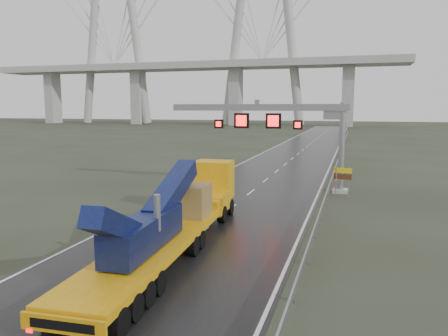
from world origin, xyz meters
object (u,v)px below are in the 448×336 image
(sign_gantry, at_px, (282,122))
(exit_sign_pair, at_px, (343,176))
(striped_barrier, at_px, (339,185))
(heavy_haul_truck, at_px, (182,212))

(sign_gantry, height_order, exit_sign_pair, sign_gantry)
(sign_gantry, xyz_separation_m, exit_sign_pair, (5.00, -1.71, -4.01))
(exit_sign_pair, height_order, striped_barrier, exit_sign_pair)
(exit_sign_pair, bearing_deg, heavy_haul_truck, -109.24)
(heavy_haul_truck, bearing_deg, exit_sign_pair, 58.71)
(exit_sign_pair, bearing_deg, striped_barrier, 107.54)
(exit_sign_pair, xyz_separation_m, striped_barrier, (-0.34, 2.23, -1.12))
(sign_gantry, bearing_deg, heavy_haul_truck, -98.89)
(heavy_haul_truck, height_order, exit_sign_pair, heavy_haul_truck)
(sign_gantry, distance_m, heavy_haul_truck, 16.40)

